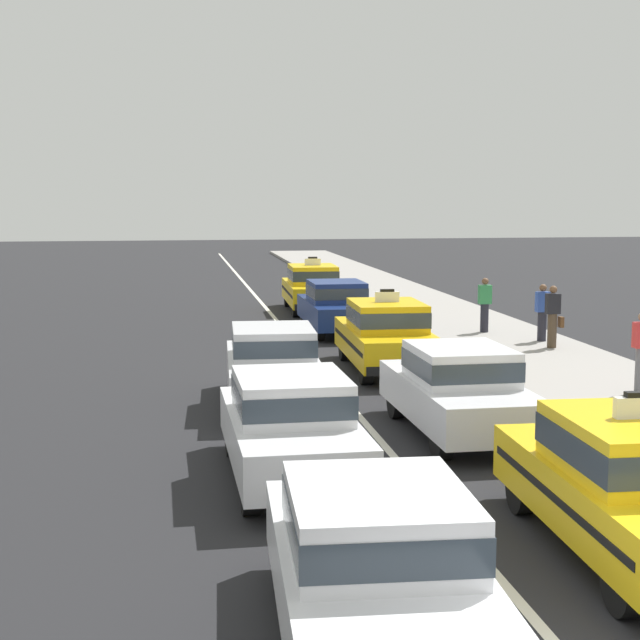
# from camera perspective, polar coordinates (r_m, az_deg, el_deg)

# --- Properties ---
(lane_stripe_left_right) EXTENTS (0.14, 80.00, 0.01)m
(lane_stripe_left_right) POSITION_cam_1_polar(r_m,az_deg,el_deg) (27.35, -1.68, -1.13)
(lane_stripe_left_right) COLOR silver
(lane_stripe_left_right) RESTS_ON ground
(sidewalk_curb) EXTENTS (4.00, 90.00, 0.15)m
(sidewalk_curb) POSITION_cam_1_polar(r_m,az_deg,el_deg) (23.97, 13.32, -2.40)
(sidewalk_curb) COLOR #9E9993
(sidewalk_curb) RESTS_ON ground
(sedan_left_nearest) EXTENTS (1.98, 4.38, 1.58)m
(sedan_left_nearest) POSITION_cam_1_polar(r_m,az_deg,el_deg) (8.79, 3.42, -14.51)
(sedan_left_nearest) COLOR black
(sedan_left_nearest) RESTS_ON ground
(sedan_left_second) EXTENTS (1.81, 4.32, 1.58)m
(sedan_left_second) POSITION_cam_1_polar(r_m,az_deg,el_deg) (13.80, -1.78, -6.27)
(sedan_left_second) COLOR black
(sedan_left_second) RESTS_ON ground
(sedan_left_third) EXTENTS (1.98, 4.38, 1.58)m
(sedan_left_third) POSITION_cam_1_polar(r_m,az_deg,el_deg) (18.64, -2.86, -2.63)
(sedan_left_third) COLOR black
(sedan_left_third) RESTS_ON ground
(taxi_right_nearest) EXTENTS (1.97, 4.62, 1.96)m
(taxi_right_nearest) POSITION_cam_1_polar(r_m,az_deg,el_deg) (11.54, 18.26, -9.29)
(taxi_right_nearest) COLOR black
(taxi_right_nearest) RESTS_ON ground
(sedan_right_second) EXTENTS (1.81, 4.32, 1.58)m
(sedan_right_second) POSITION_cam_1_polar(r_m,az_deg,el_deg) (16.46, 8.37, -4.07)
(sedan_right_second) COLOR black
(sedan_right_second) RESTS_ON ground
(taxi_right_third) EXTENTS (1.96, 4.62, 1.96)m
(taxi_right_third) POSITION_cam_1_polar(r_m,az_deg,el_deg) (22.29, 4.00, -0.87)
(taxi_right_third) COLOR black
(taxi_right_third) RESTS_ON ground
(sedan_right_fourth) EXTENTS (1.76, 4.30, 1.58)m
(sedan_right_fourth) POSITION_cam_1_polar(r_m,az_deg,el_deg) (28.30, 0.97, 0.89)
(sedan_right_fourth) COLOR black
(sedan_right_fourth) RESTS_ON ground
(taxi_right_fifth) EXTENTS (1.96, 4.62, 1.96)m
(taxi_right_fifth) POSITION_cam_1_polar(r_m,az_deg,el_deg) (33.61, -0.46, 2.01)
(taxi_right_fifth) COLOR black
(taxi_right_fifth) RESTS_ON ground
(pedestrian_near_crosswalk) EXTENTS (0.47, 0.24, 1.64)m
(pedestrian_near_crosswalk) POSITION_cam_1_polar(r_m,az_deg,el_deg) (25.46, 13.88, 0.20)
(pedestrian_near_crosswalk) COLOR #473828
(pedestrian_near_crosswalk) RESTS_ON sidewalk_curb
(pedestrian_mid_block) EXTENTS (0.36, 0.24, 1.59)m
(pedestrian_mid_block) POSITION_cam_1_polar(r_m,az_deg,el_deg) (27.96, 9.91, 0.91)
(pedestrian_mid_block) COLOR #23232D
(pedestrian_mid_block) RESTS_ON sidewalk_curb
(pedestrian_by_storefront) EXTENTS (0.36, 0.24, 1.57)m
(pedestrian_by_storefront) POSITION_cam_1_polar(r_m,az_deg,el_deg) (26.57, 13.27, 0.45)
(pedestrian_by_storefront) COLOR #23232D
(pedestrian_by_storefront) RESTS_ON sidewalk_curb
(fire_hydrant) EXTENTS (0.36, 0.22, 0.73)m
(fire_hydrant) POSITION_cam_1_polar(r_m,az_deg,el_deg) (16.64, 18.26, -5.31)
(fire_hydrant) COLOR red
(fire_hydrant) RESTS_ON sidewalk_curb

